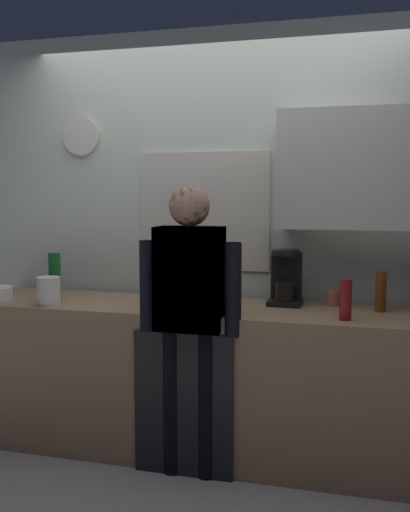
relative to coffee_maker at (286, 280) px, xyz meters
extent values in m
plane|color=#9E998E|center=(-0.46, -0.50, -1.04)|extent=(8.00, 8.00, 0.00)
cube|color=#937251|center=(-0.46, -0.20, -0.59)|extent=(2.99, 0.64, 0.89)
cube|color=black|center=(-0.49, -0.53, -0.64)|extent=(0.56, 0.02, 0.80)
cube|color=silver|center=(-0.46, 0.23, 0.26)|extent=(4.59, 0.10, 2.60)
cube|color=beige|center=(-0.56, 0.17, 0.40)|extent=(0.86, 0.02, 0.76)
cube|color=#8CA5C6|center=(-0.56, 0.18, 0.40)|extent=(0.80, 0.02, 0.70)
cube|color=#B7B2A8|center=(0.37, 0.02, 0.65)|extent=(0.84, 0.32, 0.68)
cylinder|color=silver|center=(-1.41, 0.16, 0.90)|extent=(0.26, 0.03, 0.26)
cube|color=black|center=(0.00, -0.03, -0.13)|extent=(0.20, 0.20, 0.03)
cube|color=black|center=(0.00, 0.03, 0.02)|extent=(0.18, 0.08, 0.28)
cylinder|color=black|center=(0.00, -0.06, -0.06)|extent=(0.11, 0.11, 0.11)
cylinder|color=black|center=(0.00, -0.03, 0.17)|extent=(0.17, 0.17, 0.03)
cylinder|color=brown|center=(0.55, -0.09, -0.03)|extent=(0.06, 0.06, 0.23)
cylinder|color=maroon|center=(0.36, -0.37, -0.04)|extent=(0.06, 0.06, 0.22)
cylinder|color=#195923|center=(-1.40, -0.27, 0.00)|extent=(0.07, 0.07, 0.30)
cylinder|color=#B26647|center=(0.28, 0.02, -0.10)|extent=(0.08, 0.08, 0.09)
cylinder|color=silver|center=(-1.36, -0.41, -0.06)|extent=(0.14, 0.14, 0.17)
cylinder|color=black|center=(-0.56, -0.50, -0.63)|extent=(0.12, 0.12, 0.82)
cylinder|color=black|center=(-0.36, -0.50, -0.63)|extent=(0.12, 0.12, 0.82)
cube|color=white|center=(-0.46, -0.50, 0.06)|extent=(0.36, 0.20, 0.56)
sphere|color=#A57A59|center=(-0.46, -0.50, 0.45)|extent=(0.22, 0.22, 0.22)
cylinder|color=white|center=(-0.70, -0.50, 0.01)|extent=(0.09, 0.09, 0.50)
cylinder|color=white|center=(-0.22, -0.50, 0.01)|extent=(0.09, 0.09, 0.50)
cylinder|color=black|center=(-0.56, -0.50, -0.63)|extent=(0.12, 0.12, 0.82)
cylinder|color=black|center=(-0.36, -0.50, -0.63)|extent=(0.12, 0.12, 0.82)
cube|color=#262633|center=(-0.46, -0.50, 0.06)|extent=(0.36, 0.20, 0.56)
sphere|color=beige|center=(-0.46, -0.50, 0.45)|extent=(0.22, 0.22, 0.22)
cylinder|color=#262633|center=(-0.70, -0.50, 0.01)|extent=(0.09, 0.09, 0.50)
cylinder|color=#262633|center=(-0.22, -0.50, 0.01)|extent=(0.09, 0.09, 0.50)
camera|label=1|loc=(0.44, -3.47, 0.52)|focal=40.94mm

